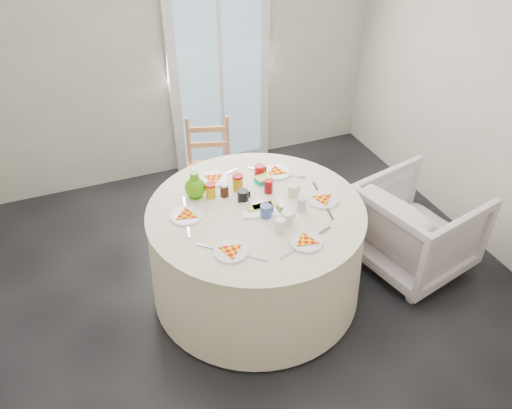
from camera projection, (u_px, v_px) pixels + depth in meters
name	position (u px, v px, depth m)	size (l,w,h in m)	color
floor	(256.00, 296.00, 3.78)	(4.00, 4.00, 0.00)	black
wall_back	(174.00, 44.00, 4.51)	(4.00, 0.02, 2.60)	#BCB5A3
wall_right	(512.00, 95.00, 3.61)	(0.02, 4.00, 2.60)	#BCB5A3
glass_door	(219.00, 67.00, 4.74)	(1.00, 0.08, 2.10)	silver
table	(256.00, 252.00, 3.63)	(1.54, 1.54, 0.78)	silver
wooden_chair	(210.00, 168.00, 4.37)	(0.40, 0.38, 0.89)	#BE7252
armchair	(417.00, 225.00, 3.86)	(0.78, 0.73, 0.80)	silver
place_settings	(256.00, 208.00, 3.39)	(1.16, 1.16, 0.02)	white
jar_cluster	(238.00, 189.00, 3.49)	(0.46, 0.23, 0.13)	#876010
butter_tub	(263.00, 180.00, 3.65)	(0.12, 0.08, 0.05)	#029AA7
green_pitcher	(195.00, 184.00, 3.45)	(0.15, 0.15, 0.19)	#499F0B
cheese_platter	(264.00, 209.00, 3.38)	(0.30, 0.19, 0.04)	silver
mugs_glasses	(274.00, 199.00, 3.41)	(0.58, 0.58, 0.11)	gray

